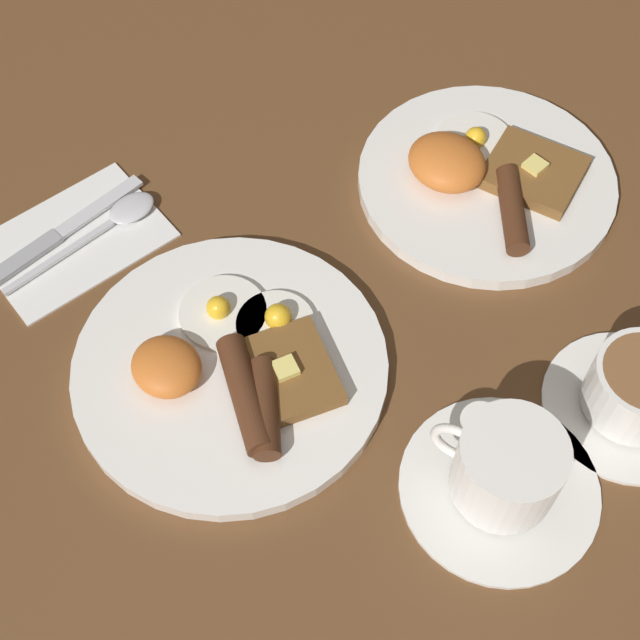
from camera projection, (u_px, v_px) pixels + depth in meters
The scene contains 8 objects.
ground_plane at pixel (231, 371), 0.81m from camera, with size 3.00×3.00×0.00m, color brown.
breakfast_plate_near at pixel (232, 367), 0.80m from camera, with size 0.29×0.29×0.04m.
breakfast_plate_far at pixel (484, 177), 0.92m from camera, with size 0.27×0.27×0.05m.
teacup_near at pixel (505, 473), 0.72m from camera, with size 0.17×0.17×0.08m.
teacup_far at pixel (636, 392), 0.77m from camera, with size 0.15×0.15×0.06m.
napkin at pixel (74, 239), 0.89m from camera, with size 0.12×0.17×0.01m, color white.
knife at pixel (57, 236), 0.89m from camera, with size 0.02×0.19×0.01m.
spoon at pixel (117, 218), 0.90m from camera, with size 0.04×0.18×0.01m.
Camera 1 is at (0.34, -0.22, 0.71)m, focal length 50.00 mm.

